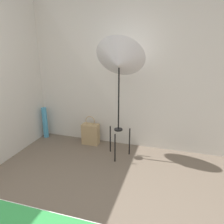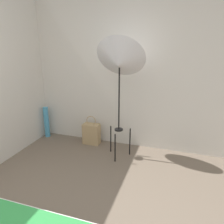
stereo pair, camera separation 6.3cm
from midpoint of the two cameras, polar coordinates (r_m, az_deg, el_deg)
The scene contains 4 objects.
wall_back at distance 3.71m, azimuth 1.92°, elevation 10.58°, with size 8.00×0.05×2.60m.
photo_umbrella at distance 3.18m, azimuth 2.54°, elevation 12.92°, with size 0.73×0.58×1.86m.
tote_bag at distance 3.96m, azimuth -4.93°, elevation -5.66°, with size 0.30×0.16×0.53m.
paper_roll at distance 4.38m, azimuth -16.33°, elevation -2.54°, with size 0.09×0.09×0.59m.
Camera 2 is at (1.06, -0.98, 1.79)m, focal length 35.00 mm.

